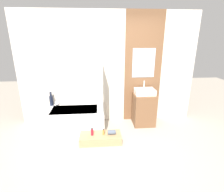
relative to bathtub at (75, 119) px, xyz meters
The scene contains 13 objects.
ground_plane 1.42m from the bathtub, 55.38° to the right, with size 12.00×12.00×0.00m, color #A39989.
wall_tiled_back 1.39m from the bathtub, 28.48° to the left, with size 4.20×0.06×2.60m, color beige.
wall_wood_accent 1.98m from the bathtub, 13.14° to the left, with size 0.88×0.04×2.60m.
bathtub is the anchor object (origin of this frame).
glass_shower_screen 1.01m from the bathtub, ahead, with size 0.01×0.58×1.11m, color silver.
wooden_step_bench 0.84m from the bathtub, 46.30° to the right, with size 0.83×0.37×0.16m, color #A87F56.
vanity_cabinet 1.63m from the bathtub, ahead, with size 0.50×0.49×0.76m, color brown.
sink 1.73m from the bathtub, ahead, with size 0.45×0.35×0.30m.
vase_tall_dark 0.73m from the bathtub, 153.03° to the left, with size 0.09×0.09×0.33m.
vase_round_light 0.59m from the bathtub, 147.43° to the left, with size 0.11×0.11×0.11m, color white.
bottle_soap_primary 0.72m from the bathtub, 55.95° to the right, with size 0.05×0.05×0.16m.
bottle_soap_secondary 0.87m from the bathtub, 43.32° to the right, with size 0.04×0.04×0.13m.
towel_roll 0.99m from the bathtub, 36.73° to the right, with size 0.09×0.09×0.16m, color #4C5666.
Camera 1 is at (-0.25, -2.53, 2.03)m, focal length 28.00 mm.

